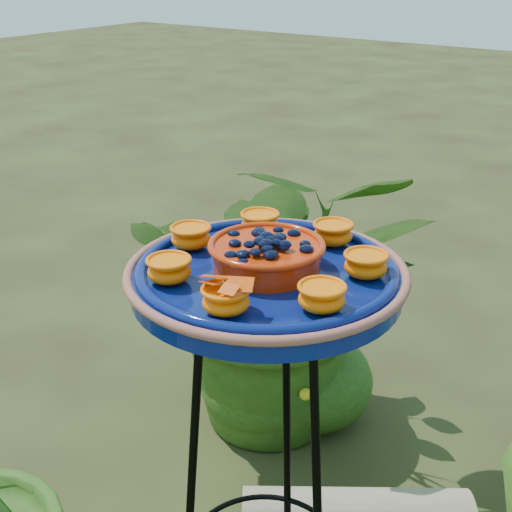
{
  "coord_description": "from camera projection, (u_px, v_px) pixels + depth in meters",
  "views": [
    {
      "loc": [
        0.6,
        -0.92,
        1.44
      ],
      "look_at": [
        -0.03,
        -0.03,
        0.96
      ],
      "focal_mm": 50.0,
      "sensor_mm": 36.0,
      "label": 1
    }
  ],
  "objects": [
    {
      "name": "feeder_dish",
      "position": [
        266.0,
        271.0,
        1.19
      ],
      "size": [
        0.56,
        0.56,
        0.11
      ],
      "rotation": [
        0.0,
        0.0,
        0.28
      ],
      "color": "navy",
      "rests_on": "tripod_stand"
    },
    {
      "name": "tripod_stand",
      "position": [
        265.0,
        459.0,
        1.35
      ],
      "size": [
        0.4,
        0.4,
        0.9
      ],
      "rotation": [
        0.0,
        0.0,
        0.28
      ],
      "color": "black",
      "rests_on": "ground"
    },
    {
      "name": "shrub_back_left",
      "position": [
        283.0,
        288.0,
        2.19
      ],
      "size": [
        1.09,
        1.04,
        0.94
      ],
      "primitive_type": "imported",
      "rotation": [
        0.0,
        0.0,
        0.48
      ],
      "color": "#234612",
      "rests_on": "ground"
    }
  ]
}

